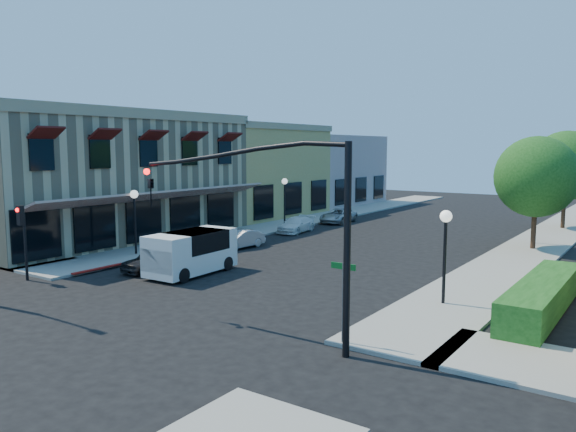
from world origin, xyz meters
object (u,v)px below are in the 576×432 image
Objects in this scene: lamppost_right_near at (445,233)px; lamppost_left_near at (134,206)px; street_name_sign at (343,290)px; white_van at (190,250)px; lamppost_right_far at (537,200)px; parked_car_c at (296,225)px; parked_car_d at (338,216)px; signal_mast_arm at (283,207)px; parked_car_b at (240,239)px; street_tree_a at (536,177)px; street_tree_b at (566,166)px; parked_car_a at (155,259)px; lamppost_left_far at (285,190)px; secondary_signal at (22,229)px.

lamppost_left_near is at bearing 180.00° from lamppost_right_near.
street_name_sign is 11.26m from white_van.
lamppost_right_far is 0.98× the size of parked_car_c.
lamppost_right_near is 23.34m from parked_car_d.
signal_mast_arm is at bearing -29.65° from white_van.
signal_mast_arm reaches higher than lamppost_right_far.
street_name_sign is 0.78× the size of parked_car_b.
street_tree_a reaches higher than lamppost_right_near.
lamppost_right_near reaches higher than parked_car_c.
lamppost_right_far is at bearing 8.86° from parked_car_c.
parked_car_b is (-13.85, -11.00, -2.20)m from lamppost_right_far.
lamppost_right_near is (17.00, 0.00, 0.00)m from lamppost_left_near.
signal_mast_arm is 22.32m from parked_car_c.
street_tree_b is 29.96m from street_name_sign.
lamppost_right_near is 11.61m from white_van.
street_tree_b reaches higher than signal_mast_arm.
white_van reaches higher than parked_car_c.
lamppost_right_far reaches higher than parked_car_d.
white_van is at bearing 18.66° from parked_car_a.
white_van is (5.60, -15.52, -1.59)m from lamppost_left_far.
parked_car_b is (-2.45, 6.52, -0.61)m from white_van.
white_van is (-11.40, -1.52, -1.59)m from lamppost_right_near.
parked_car_a is at bearing -91.10° from parked_car_c.
white_van is at bearing -15.18° from lamppost_left_near.
lamppost_left_near is 1.11× the size of parked_car_b.
lamppost_right_near reaches higher than parked_car_a.
parked_car_d is (-12.06, 24.50, -3.55)m from signal_mast_arm.
parked_car_d reaches higher than parked_car_c.
street_name_sign is at bearing -35.28° from parked_car_b.
lamppost_left_far is at bearing 91.39° from secondary_signal.
lamppost_right_far is at bearing 98.53° from street_tree_a.
street_tree_a is 1.82× the size of lamppost_left_far.
lamppost_left_near is 14.00m from lamppost_left_far.
secondary_signal is 0.93× the size of lamppost_right_near.
street_tree_b is at bearing 89.28° from lamppost_right_near.
parked_car_a is (3.20, 4.59, -1.76)m from secondary_signal.
street_name_sign is 0.68× the size of parked_car_c.
lamppost_left_near and lamppost_right_far have the same top height.
street_tree_a reaches higher than parked_car_d.
signal_mast_arm is 2.24× the size of lamppost_right_near.
secondary_signal is 15.53m from street_name_sign.
lamppost_left_near is 0.92× the size of parked_car_d.
lamppost_right_far is 20.96m from white_van.
street_name_sign reaches higher than parked_car_a.
street_tree_a is 2.49m from lamppost_right_far.
street_tree_b is 28.28m from white_van.
secondary_signal is 7.29m from white_van.
street_tree_b is 29.64m from lamppost_left_near.
lamppost_left_near is at bearing -125.79° from street_tree_b.
secondary_signal is 20.60m from lamppost_left_far.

